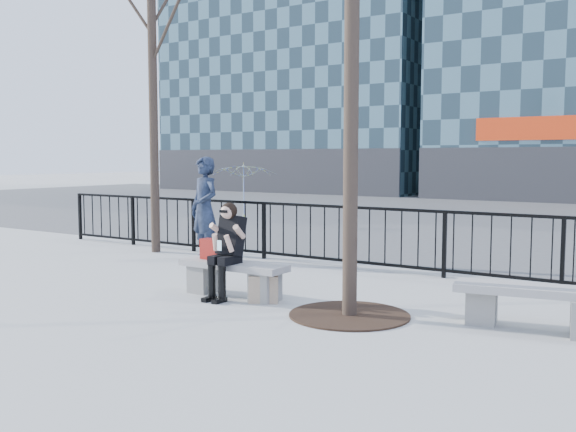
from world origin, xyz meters
The scene contains 13 objects.
ground centered at (0.00, 0.00, 0.00)m, with size 120.00×120.00×0.00m, color #A6A6A1.
street_surface centered at (0.00, 15.00, 0.00)m, with size 60.00×23.00×0.01m, color #474747.
railing centered at (0.00, 3.00, 0.55)m, with size 14.00×0.06×1.10m.
building_left centered at (-15.00, 27.00, 11.30)m, with size 16.20×10.20×22.60m.
tree_left centered at (-4.00, 2.50, 4.86)m, with size 2.80×2.80×6.50m.
tree_grate centered at (1.90, -0.10, 0.01)m, with size 1.50×1.50×0.02m, color black.
bench_main centered at (0.00, 0.00, 0.30)m, with size 1.65×0.46×0.49m.
bench_second centered at (3.94, 0.46, 0.31)m, with size 1.72×0.48×0.51m.
seated_woman centered at (0.00, -0.16, 0.67)m, with size 0.50×0.64×1.34m.
handbag centered at (-0.39, 0.02, 0.64)m, with size 0.36×0.17×0.30m, color maroon.
shopping_bag centered at (0.60, -0.11, 0.19)m, with size 0.39×0.14×0.37m, color #C6AC8C.
standing_man centered at (-2.46, 2.26, 0.99)m, with size 0.72×0.47×1.97m, color black.
vendor_umbrella centered at (-5.78, 7.79, 0.90)m, with size 1.97×2.01×1.81m, color #D9E933.
Camera 1 is at (5.54, -7.03, 1.96)m, focal length 40.00 mm.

